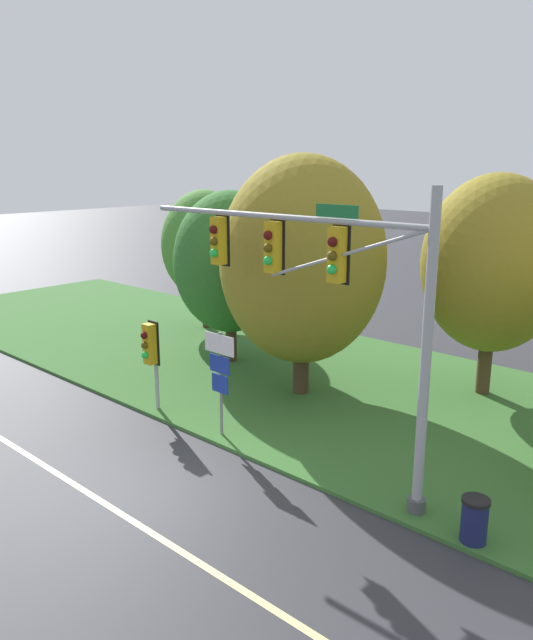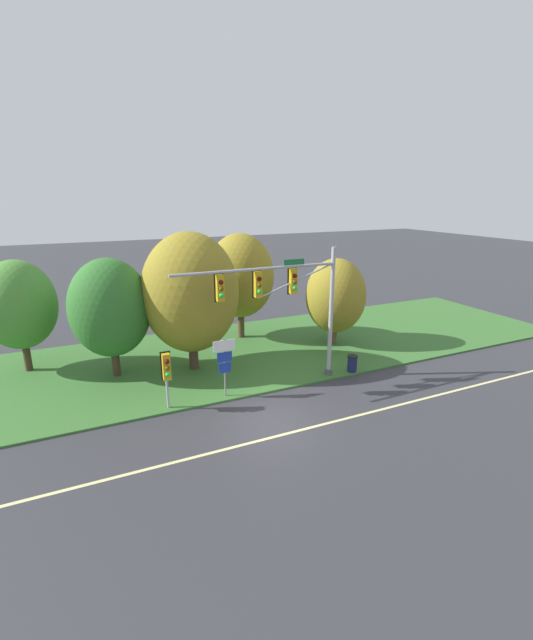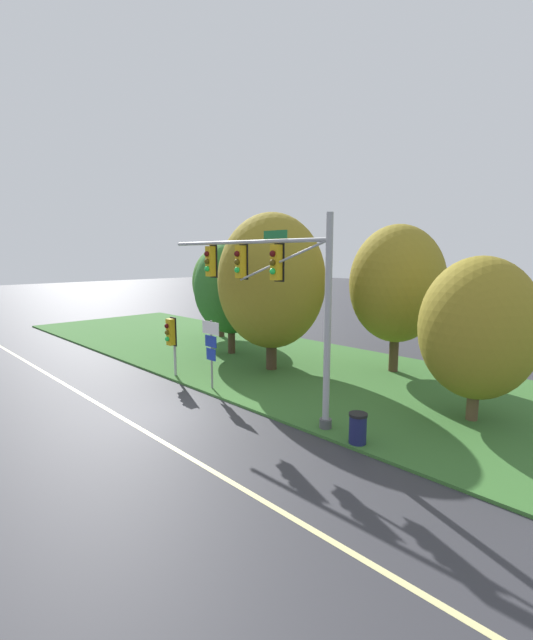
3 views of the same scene
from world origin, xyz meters
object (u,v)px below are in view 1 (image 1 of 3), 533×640
tree_left_of_mast (230,262)px  trash_bin (474,520)px  route_sign_post (220,368)px  tree_nearest_road (205,245)px  traffic_signal_mast (323,283)px  pedestrian_signal_near_kerb (151,348)px  tree_mid_verge (493,264)px  tree_behind_signpost (302,261)px

tree_left_of_mast → trash_bin: bearing=-22.7°
tree_left_of_mast → route_sign_post: bearing=-47.0°
tree_nearest_road → tree_left_of_mast: bearing=-32.0°
traffic_signal_mast → trash_bin: bearing=-3.2°
pedestrian_signal_near_kerb → trash_bin: pedestrian_signal_near_kerb is taller
tree_mid_verge → tree_nearest_road: bearing=-178.2°
tree_left_of_mast → traffic_signal_mast: bearing=-31.2°
tree_left_of_mast → trash_bin: tree_left_of_mast is taller
trash_bin → traffic_signal_mast: bearing=176.8°
route_sign_post → tree_left_of_mast: bearing=133.0°
pedestrian_signal_near_kerb → tree_left_of_mast: tree_left_of_mast is taller
tree_behind_signpost → tree_mid_verge: tree_behind_signpost is taller
traffic_signal_mast → tree_nearest_road: bearing=148.5°
traffic_signal_mast → pedestrian_signal_near_kerb: size_ratio=3.08×
tree_behind_signpost → tree_nearest_road: bearing=157.2°
pedestrian_signal_near_kerb → tree_mid_verge: (6.76, 8.17, 2.27)m
tree_mid_verge → route_sign_post: bearing=-116.5°
tree_mid_verge → pedestrian_signal_near_kerb: bearing=-129.6°
route_sign_post → tree_nearest_road: size_ratio=0.47×
tree_left_of_mast → trash_bin: (11.85, -4.95, -3.28)m
traffic_signal_mast → route_sign_post: bearing=-178.1°
pedestrian_signal_near_kerb → trash_bin: (10.13, 0.07, -1.48)m
traffic_signal_mast → pedestrian_signal_near_kerb: (-6.10, -0.29, -2.70)m
traffic_signal_mast → tree_mid_verge: size_ratio=1.21×
route_sign_post → pedestrian_signal_near_kerb: bearing=-176.2°
trash_bin → pedestrian_signal_near_kerb: bearing=-179.6°
tree_behind_signpost → tree_mid_verge: bearing=41.9°
tree_nearest_road → tree_behind_signpost: (8.43, -3.55, 0.59)m
pedestrian_signal_near_kerb → tree_nearest_road: tree_nearest_road is taller
tree_nearest_road → tree_mid_verge: tree_mid_verge is taller
route_sign_post → tree_behind_signpost: 4.70m
tree_mid_verge → tree_behind_signpost: bearing=-138.1°
tree_nearest_road → tree_mid_verge: 12.86m
traffic_signal_mast → trash_bin: size_ratio=9.15×
tree_left_of_mast → pedestrian_signal_near_kerb: bearing=-71.1°
traffic_signal_mast → tree_left_of_mast: size_ratio=1.34×
pedestrian_signal_near_kerb → tree_nearest_road: size_ratio=0.45×
traffic_signal_mast → trash_bin: 5.81m
pedestrian_signal_near_kerb → tree_behind_signpost: size_ratio=0.36×
tree_left_of_mast → tree_mid_verge: (8.48, 3.15, 0.48)m
route_sign_post → tree_nearest_road: (-8.87, 7.57, 1.82)m
traffic_signal_mast → tree_nearest_road: traffic_signal_mast is taller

